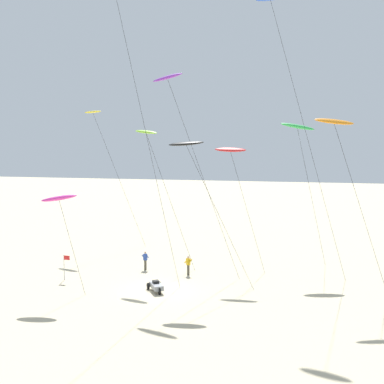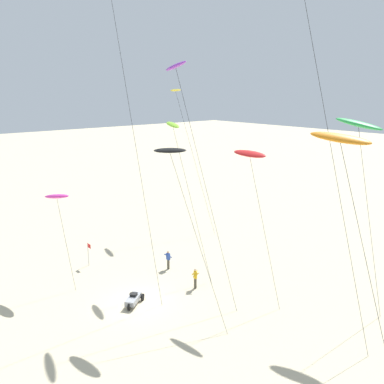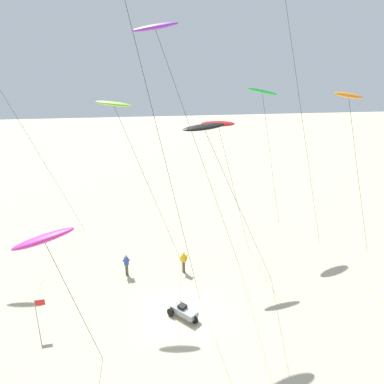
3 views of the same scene
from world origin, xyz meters
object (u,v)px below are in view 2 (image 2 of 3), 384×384
Objects in this scene: kite_lime at (173,126)px; kite_purple at (176,68)px; kite_flyer_middle at (168,259)px; kite_magenta at (57,197)px; kite_red at (250,155)px; kite_yellow at (176,92)px; kite_black at (170,151)px; kite_green at (359,125)px; kite_orange at (340,140)px; kite_flyer_nearest at (195,278)px; marker_flag at (89,250)px; beach_buggy at (133,299)px.

kite_purple reaches higher than kite_lime.
kite_magenta is at bearing -113.60° from kite_flyer_middle.
kite_purple is 8.06m from kite_red.
kite_black is at bearing -39.45° from kite_yellow.
kite_yellow is 19.06m from kite_flyer_middle.
kite_green is 0.78× the size of kite_purple.
kite_black is 19.32m from kite_yellow.
kite_orange reaches higher than kite_lime.
kite_flyer_middle is (-15.92, 1.28, -11.91)m from kite_orange.
kite_green is at bearing 23.17° from kite_lime.
kite_purple is 13.85m from kite_orange.
kite_purple is at bearing -144.64° from kite_green.
kite_black is 11.95m from kite_flyer_middle.
kite_red is (7.46, 1.00, -1.53)m from kite_lime.
kite_yellow is (-14.65, 12.05, 3.66)m from kite_black.
kite_lime is at bearing 172.78° from kite_orange.
kite_flyer_nearest is 10.30m from marker_flag.
kite_green is 16.28m from kite_flyer_nearest.
beach_buggy is (-4.20, -7.33, -10.32)m from kite_red.
kite_lime reaches higher than beach_buggy.
beach_buggy is (12.88, -14.21, -14.44)m from kite_yellow.
marker_flag reaches higher than kite_flyer_nearest.
kite_orange is 24.13m from marker_flag.
kite_yellow reaches higher than kite_magenta.
kite_yellow is 19.59m from marker_flag.
kite_yellow is at bearing 142.00° from kite_purple.
kite_magenta is at bearing -111.42° from kite_lime.
kite_flyer_nearest is (-11.70, 0.74, -11.91)m from kite_orange.
kite_flyer_middle is 0.84× the size of beach_buggy.
kite_flyer_middle is (0.06, -0.74, -11.38)m from kite_lime.
kite_purple is (-10.20, -7.24, 3.71)m from kite_green.
kite_green is at bearing 41.16° from kite_magenta.
marker_flag is (-9.30, -4.38, 0.60)m from kite_flyer_nearest.
marker_flag is (4.61, -13.55, -13.38)m from kite_yellow.
kite_black reaches higher than beach_buggy.
kite_magenta is 13.28m from kite_purple.
kite_purple is 17.45m from marker_flag.
kite_purple is at bearing -32.74° from kite_lime.
kite_magenta is at bearing -131.04° from kite_purple.
kite_yellow reaches higher than kite_flyer_nearest.
kite_black is at bearing 28.44° from kite_magenta.
kite_magenta is at bearing -160.11° from beach_buggy.
marker_flag is (-17.89, -11.18, -11.45)m from kite_green.
kite_green reaches higher than kite_magenta.
kite_magenta is 0.56× the size of kite_green.
kite_green is (12.88, 5.51, 0.66)m from kite_lime.
kite_flyer_nearest is 0.84× the size of beach_buggy.
kite_lime is at bearing 94.99° from kite_flyer_middle.
kite_green reaches higher than marker_flag.
kite_black reaches higher than kite_flyer_nearest.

